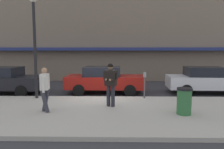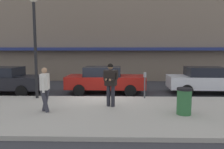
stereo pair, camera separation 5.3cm
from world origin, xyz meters
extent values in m
plane|color=#333338|center=(0.00, 0.00, 0.00)|extent=(80.00, 80.00, 0.00)
cube|color=#A8A399|center=(1.00, -2.85, 0.07)|extent=(32.00, 5.30, 0.14)
cube|color=silver|center=(1.00, 0.05, 0.00)|extent=(28.00, 0.12, 0.01)
cube|color=#756656|center=(1.00, 8.50, 5.11)|extent=(28.00, 4.00, 10.22)
cube|color=navy|center=(1.00, 6.15, 2.60)|extent=(26.60, 0.70, 0.24)
cube|color=black|center=(-5.62, 1.06, 0.67)|extent=(4.57, 2.01, 0.70)
cube|color=black|center=(-5.80, 1.07, 1.28)|extent=(2.14, 1.73, 0.52)
cylinder|color=black|center=(-4.19, 1.86, 0.32)|extent=(0.65, 0.25, 0.64)
cylinder|color=black|center=(-4.26, 0.15, 0.32)|extent=(0.65, 0.25, 0.64)
cube|color=maroon|center=(0.15, 1.38, 0.67)|extent=(4.54, 1.92, 0.70)
cube|color=black|center=(-0.03, 1.38, 1.28)|extent=(2.10, 1.68, 0.52)
cylinder|color=black|center=(1.56, 2.20, 0.32)|extent=(0.64, 0.23, 0.64)
cylinder|color=black|center=(1.53, 0.49, 0.32)|extent=(0.64, 0.23, 0.64)
cylinder|color=black|center=(-1.22, 2.26, 0.32)|extent=(0.64, 0.23, 0.64)
cylinder|color=black|center=(-1.26, 0.55, 0.32)|extent=(0.64, 0.23, 0.64)
cube|color=silver|center=(6.04, 1.37, 0.67)|extent=(4.59, 2.05, 0.70)
cube|color=black|center=(5.86, 1.38, 1.28)|extent=(2.15, 1.74, 0.52)
cylinder|color=black|center=(4.69, 2.30, 0.32)|extent=(0.65, 0.25, 0.64)
cylinder|color=black|center=(4.60, 0.59, 0.32)|extent=(0.65, 0.25, 0.64)
cylinder|color=#23232B|center=(0.65, -2.24, 0.58)|extent=(0.16, 0.16, 0.88)
cylinder|color=#23232B|center=(0.46, -2.17, 0.58)|extent=(0.16, 0.16, 0.88)
cube|color=black|center=(0.55, -2.20, 1.34)|extent=(0.53, 0.43, 0.64)
cube|color=black|center=(0.55, -2.20, 1.61)|extent=(0.60, 0.49, 0.12)
cylinder|color=black|center=(0.81, -2.29, 1.45)|extent=(0.11, 0.11, 0.30)
cylinder|color=black|center=(0.64, -2.40, 1.30)|extent=(0.19, 0.32, 0.10)
sphere|color=#8C6647|center=(0.53, -2.51, 1.30)|extent=(0.10, 0.10, 0.10)
cylinder|color=black|center=(0.30, -2.12, 1.45)|extent=(0.11, 0.11, 0.30)
cylinder|color=black|center=(0.36, -2.31, 1.30)|extent=(0.19, 0.32, 0.10)
sphere|color=#8C6647|center=(0.38, -2.46, 1.30)|extent=(0.10, 0.10, 0.10)
cube|color=black|center=(0.44, -2.53, 1.30)|extent=(0.12, 0.16, 0.07)
sphere|color=#8C6647|center=(0.54, -2.23, 1.80)|extent=(0.22, 0.22, 0.22)
sphere|color=black|center=(0.54, -2.23, 1.83)|extent=(0.23, 0.23, 0.23)
cylinder|color=#33333D|center=(-1.93, -2.99, 0.57)|extent=(0.34, 0.18, 0.87)
cylinder|color=#33333D|center=(-1.91, -3.17, 0.57)|extent=(0.34, 0.18, 0.87)
cube|color=silver|center=(-1.92, -3.08, 1.30)|extent=(0.32, 0.44, 0.60)
cylinder|color=silver|center=(-1.94, -2.83, 1.22)|extent=(0.10, 0.10, 0.58)
cylinder|color=silver|center=(-1.90, -3.33, 1.22)|extent=(0.10, 0.10, 0.58)
sphere|color=tan|center=(-1.92, -3.08, 1.73)|extent=(0.21, 0.21, 0.21)
cylinder|color=black|center=(-3.15, -0.65, 2.44)|extent=(0.14, 0.14, 4.60)
cylinder|color=#4C4C51|center=(2.17, -0.60, 0.67)|extent=(0.07, 0.07, 1.05)
cube|color=gray|center=(2.17, -0.60, 1.30)|extent=(0.12, 0.18, 0.22)
cylinder|color=#2D6638|center=(3.27, -3.31, 0.59)|extent=(0.52, 0.52, 0.90)
cylinder|color=black|center=(3.27, -3.31, 1.08)|extent=(0.55, 0.55, 0.08)
camera|label=1|loc=(0.78, -11.18, 2.47)|focal=35.00mm
camera|label=2|loc=(0.84, -11.18, 2.47)|focal=35.00mm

